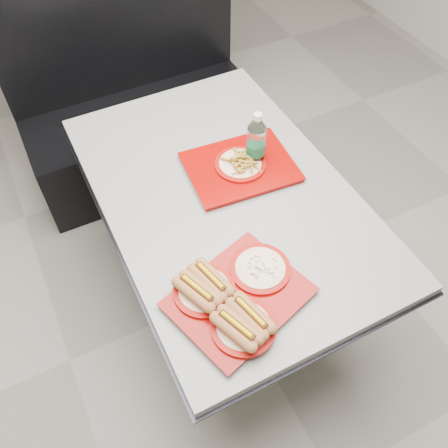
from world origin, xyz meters
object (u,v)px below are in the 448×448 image
booth_bench (138,107)px  water_bottle (256,143)px  tray_near (234,297)px  tray_far (240,165)px  diner_table (225,219)px

booth_bench → water_bottle: booth_bench is taller
tray_near → water_bottle: size_ratio=2.01×
tray_far → tray_near: bearing=-119.8°
booth_bench → tray_near: bearing=-97.1°
tray_near → water_bottle: bearing=55.0°
booth_bench → tray_near: 1.59m
diner_table → tray_near: 0.52m
tray_near → tray_far: size_ratio=1.11×
booth_bench → tray_far: bearing=-83.9°
tray_near → diner_table: bearing=66.5°
diner_table → water_bottle: (0.18, 0.09, 0.27)m
diner_table → tray_far: tray_far is taller
diner_table → booth_bench: size_ratio=1.05×
tray_far → water_bottle: (0.07, 0.01, 0.08)m
water_bottle → booth_bench: bearing=100.1°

